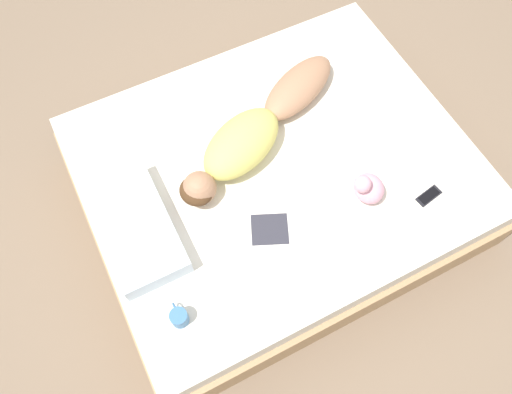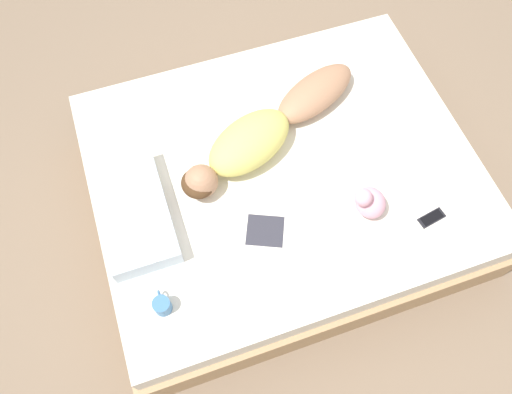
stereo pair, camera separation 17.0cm
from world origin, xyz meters
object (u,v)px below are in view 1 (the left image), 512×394
object	(u,v)px
person	(255,130)
coffee_mug	(179,317)
cell_phone	(429,196)
open_magazine	(271,253)

from	to	relation	value
person	coffee_mug	xyz separation A→B (m)	(-0.77, 0.81, -0.05)
coffee_mug	cell_phone	distance (m)	1.49
person	cell_phone	size ratio (longest dim) A/B	7.97
open_magazine	cell_phone	world-z (taller)	same
cell_phone	coffee_mug	bearing A→B (deg)	79.98
coffee_mug	person	bearing A→B (deg)	-46.23
person	coffee_mug	distance (m)	1.12
open_magazine	cell_phone	distance (m)	0.94
person	coffee_mug	size ratio (longest dim) A/B	10.11
open_magazine	cell_phone	xyz separation A→B (m)	(-0.10, -0.93, 0.00)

